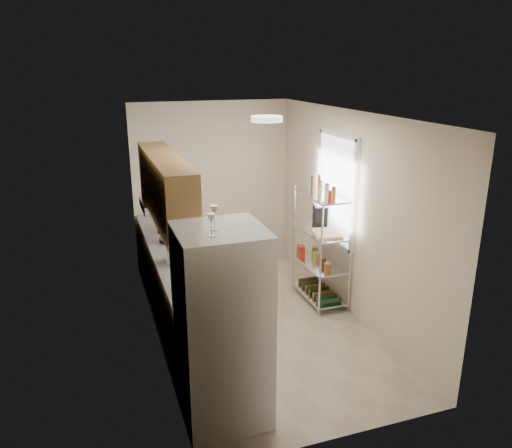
{
  "coord_description": "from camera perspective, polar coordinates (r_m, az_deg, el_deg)",
  "views": [
    {
      "loc": [
        -1.85,
        -5.36,
        3.12
      ],
      "look_at": [
        0.07,
        0.25,
        1.22
      ],
      "focal_mm": 35.0,
      "sensor_mm": 36.0,
      "label": 1
    }
  ],
  "objects": [
    {
      "name": "window",
      "position": [
        6.68,
        9.19,
        3.93
      ],
      "size": [
        0.06,
        1.0,
        1.46
      ],
      "primitive_type": "cube",
      "color": "white",
      "rests_on": "room"
    },
    {
      "name": "refrigerator",
      "position": [
        4.51,
        -3.9,
        -11.62
      ],
      "size": [
        0.75,
        0.75,
        1.83
      ],
      "primitive_type": "cube",
      "color": "silver",
      "rests_on": "ground"
    },
    {
      "name": "room",
      "position": [
        5.96,
        0.17,
        -0.02
      ],
      "size": [
        2.52,
        4.42,
        2.62
      ],
      "color": "#AEA28D",
      "rests_on": "ground"
    },
    {
      "name": "counter_run",
      "position": [
        6.45,
        -8.92,
        -6.88
      ],
      "size": [
        0.63,
        3.51,
        0.9
      ],
      "color": "#AA7F48",
      "rests_on": "ground"
    },
    {
      "name": "ceiling_dome",
      "position": [
        5.42,
        1.24,
        11.93
      ],
      "size": [
        0.34,
        0.34,
        0.05
      ],
      "primitive_type": "cylinder",
      "color": "white",
      "rests_on": "room"
    },
    {
      "name": "storage_bag",
      "position": [
        7.03,
        5.15,
        -3.02
      ],
      "size": [
        0.11,
        0.14,
        0.14
      ],
      "primitive_type": "cube",
      "rotation": [
        0.0,
        0.0,
        -0.15
      ],
      "color": "#AE2D15",
      "rests_on": "bakers_rack"
    },
    {
      "name": "range_hood",
      "position": [
        6.55,
        -10.73,
        2.14
      ],
      "size": [
        0.5,
        0.6,
        0.12
      ],
      "primitive_type": "cube",
      "color": "#B7BABC",
      "rests_on": "room"
    },
    {
      "name": "upper_cabinets",
      "position": [
        5.67,
        -10.31,
        4.12
      ],
      "size": [
        0.33,
        2.2,
        0.72
      ],
      "primitive_type": "cube",
      "color": "#AA7F48",
      "rests_on": "room"
    },
    {
      "name": "wine_glass_b",
      "position": [
        4.09,
        -4.79,
        0.74
      ],
      "size": [
        0.07,
        0.07,
        0.21
      ],
      "primitive_type": null,
      "color": "silver",
      "rests_on": "refrigerator"
    },
    {
      "name": "rice_cooker",
      "position": [
        5.94,
        -8.95,
        -3.2
      ],
      "size": [
        0.29,
        0.29,
        0.23
      ],
      "primitive_type": "cylinder",
      "color": "silver",
      "rests_on": "counter_run"
    },
    {
      "name": "frying_pan_large",
      "position": [
        6.65,
        -9.77,
        -1.78
      ],
      "size": [
        0.38,
        0.38,
        0.05
      ],
      "primitive_type": "cylinder",
      "rotation": [
        0.0,
        0.0,
        -0.41
      ],
      "color": "black",
      "rests_on": "counter_run"
    },
    {
      "name": "frying_pan_small",
      "position": [
        7.03,
        -10.25,
        -0.74
      ],
      "size": [
        0.32,
        0.32,
        0.05
      ],
      "primitive_type": "cylinder",
      "rotation": [
        0.0,
        0.0,
        0.51
      ],
      "color": "black",
      "rests_on": "counter_run"
    },
    {
      "name": "espresso_machine",
      "position": [
        6.87,
        7.33,
        1.02
      ],
      "size": [
        0.23,
        0.29,
        0.29
      ],
      "primitive_type": "cube",
      "rotation": [
        0.0,
        0.0,
        -0.28
      ],
      "color": "black",
      "rests_on": "bakers_rack"
    },
    {
      "name": "bakers_rack",
      "position": [
        6.65,
        7.54,
        -0.0
      ],
      "size": [
        0.45,
        0.9,
        1.73
      ],
      "color": "silver",
      "rests_on": "ground"
    },
    {
      "name": "cutting_board",
      "position": [
        6.55,
        8.07,
        -1.06
      ],
      "size": [
        0.4,
        0.47,
        0.03
      ],
      "primitive_type": "cube",
      "rotation": [
        0.0,
        0.0,
        -0.18
      ],
      "color": "tan",
      "rests_on": "bakers_rack"
    },
    {
      "name": "wine_glass_a",
      "position": [
        3.93,
        -5.12,
        -0.11
      ],
      "size": [
        0.07,
        0.07,
        0.19
      ],
      "primitive_type": null,
      "color": "silver",
      "rests_on": "refrigerator"
    }
  ]
}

